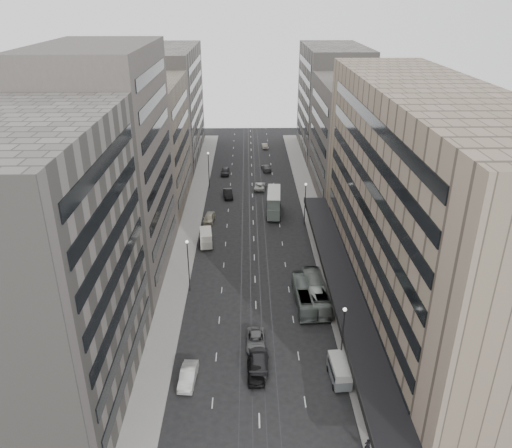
{
  "coord_description": "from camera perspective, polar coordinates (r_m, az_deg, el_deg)",
  "views": [
    {
      "loc": [
        -1.02,
        -51.11,
        40.09
      ],
      "look_at": [
        0.25,
        20.61,
        6.79
      ],
      "focal_mm": 35.0,
      "sensor_mm": 36.0,
      "label": 1
    }
  ],
  "objects": [
    {
      "name": "bus_near",
      "position": [
        71.18,
        5.52,
        -8.13
      ],
      "size": [
        2.73,
        10.35,
        2.86
      ],
      "primitive_type": "imported",
      "rotation": [
        0.0,
        0.0,
        3.17
      ],
      "color": "slate",
      "rests_on": "ground"
    },
    {
      "name": "panel_van",
      "position": [
        86.86,
        -5.74,
        -1.57
      ],
      "size": [
        2.59,
        4.67,
        2.83
      ],
      "rotation": [
        0.0,
        0.0,
        0.1
      ],
      "color": "beige",
      "rests_on": "ground"
    },
    {
      "name": "sedan_7",
      "position": [
        124.44,
        1.16,
        6.46
      ],
      "size": [
        2.69,
        5.26,
        1.46
      ],
      "primitive_type": "imported",
      "rotation": [
        0.0,
        0.0,
        3.27
      ],
      "color": "#4D4D50",
      "rests_on": "ground"
    },
    {
      "name": "building_left_a",
      "position": [
        53.92,
        -23.29,
        -5.07
      ],
      "size": [
        15.0,
        28.0,
        30.0
      ],
      "primitive_type": "cube",
      "color": "slate",
      "rests_on": "ground"
    },
    {
      "name": "lamp_left_far",
      "position": [
        112.03,
        -5.45,
        6.64
      ],
      "size": [
        0.44,
        0.44,
        8.32
      ],
      "color": "#262628",
      "rests_on": "ground"
    },
    {
      "name": "building_left_c",
      "position": [
        103.01,
        -12.59,
        8.77
      ],
      "size": [
        15.0,
        28.0,
        25.0
      ],
      "primitive_type": "cube",
      "color": "#736859",
      "rests_on": "ground"
    },
    {
      "name": "sedan_3",
      "position": [
        60.72,
        0.32,
        -15.36
      ],
      "size": [
        2.64,
        5.98,
        1.71
      ],
      "primitive_type": "imported",
      "rotation": [
        0.0,
        0.0,
        3.1
      ],
      "color": "#28282A",
      "rests_on": "ground"
    },
    {
      "name": "ground",
      "position": [
        64.97,
        0.1,
        -13.2
      ],
      "size": [
        220.0,
        220.0,
        0.0
      ],
      "primitive_type": "plane",
      "color": "black",
      "rests_on": "ground"
    },
    {
      "name": "building_left_b",
      "position": [
        76.6,
        -16.57,
        6.31
      ],
      "size": [
        15.0,
        26.0,
        34.0
      ],
      "primitive_type": "cube",
      "color": "#4E4843",
      "rests_on": "ground"
    },
    {
      "name": "sedan_1",
      "position": [
        59.37,
        -7.77,
        -16.82
      ],
      "size": [
        2.04,
        4.98,
        1.6
      ],
      "primitive_type": "imported",
      "rotation": [
        0.0,
        0.0,
        -0.07
      ],
      "color": "#B9B9B5",
      "rests_on": "ground"
    },
    {
      "name": "sedan_9",
      "position": [
        143.3,
        1.0,
        8.94
      ],
      "size": [
        1.71,
        4.34,
        1.4
      ],
      "primitive_type": "imported",
      "rotation": [
        0.0,
        0.0,
        3.19
      ],
      "color": "#B4A695",
      "rests_on": "ground"
    },
    {
      "name": "sedan_8",
      "position": [
        121.76,
        -3.53,
        6.04
      ],
      "size": [
        2.0,
        4.88,
        1.66
      ],
      "primitive_type": "imported",
      "rotation": [
        0.0,
        0.0,
        -0.01
      ],
      "color": "#292A2C",
      "rests_on": "ground"
    },
    {
      "name": "sidewalk_right",
      "position": [
        98.1,
        6.7,
        0.65
      ],
      "size": [
        4.0,
        125.0,
        0.15
      ],
      "primitive_type": "cube",
      "color": "gray",
      "rests_on": "ground"
    },
    {
      "name": "vw_microbus",
      "position": [
        59.43,
        9.52,
        -16.17
      ],
      "size": [
        2.32,
        4.7,
        2.48
      ],
      "rotation": [
        0.0,
        0.0,
        0.05
      ],
      "color": "slate",
      "rests_on": "ground"
    },
    {
      "name": "sedan_5",
      "position": [
        107.73,
        -3.22,
        3.5
      ],
      "size": [
        2.38,
        5.31,
        1.69
      ],
      "primitive_type": "imported",
      "rotation": [
        0.0,
        0.0,
        0.12
      ],
      "color": "black",
      "rests_on": "ground"
    },
    {
      "name": "double_decker",
      "position": [
        98.41,
        2.04,
        2.5
      ],
      "size": [
        3.21,
        9.0,
        4.85
      ],
      "rotation": [
        0.0,
        0.0,
        -0.06
      ],
      "color": "slate",
      "rests_on": "ground"
    },
    {
      "name": "building_left_d",
      "position": [
        134.27,
        -10.04,
        13.33
      ],
      "size": [
        15.0,
        38.0,
        28.0
      ],
      "primitive_type": "cube",
      "color": "slate",
      "rests_on": "ground"
    },
    {
      "name": "sedan_2",
      "position": [
        63.86,
        -0.02,
        -13.17
      ],
      "size": [
        2.38,
        5.13,
        1.42
      ],
      "primitive_type": "imported",
      "rotation": [
        0.0,
        0.0,
        -0.0
      ],
      "color": "slate",
      "rests_on": "ground"
    },
    {
      "name": "bus_far",
      "position": [
        71.77,
        6.83,
        -7.78
      ],
      "size": [
        3.01,
        11.21,
        3.1
      ],
      "primitive_type": "imported",
      "rotation": [
        0.0,
        0.0,
        3.18
      ],
      "color": "gray",
      "rests_on": "ground"
    },
    {
      "name": "lamp_right_far",
      "position": [
        93.53,
        5.65,
        2.87
      ],
      "size": [
        0.44,
        0.44,
        8.32
      ],
      "color": "#262628",
      "rests_on": "ground"
    },
    {
      "name": "lamp_left_near",
      "position": [
        72.63,
        -7.77,
        -4.06
      ],
      "size": [
        0.44,
        0.44,
        8.32
      ],
      "color": "#262628",
      "rests_on": "ground"
    },
    {
      "name": "sedan_4",
      "position": [
        96.3,
        -5.38,
        0.72
      ],
      "size": [
        2.41,
        4.99,
        1.64
      ],
      "primitive_type": "imported",
      "rotation": [
        0.0,
        0.0,
        -0.1
      ],
      "color": "#BCB59B",
      "rests_on": "ground"
    },
    {
      "name": "building_right_mid",
      "position": [
        109.22,
        11.07,
        9.54
      ],
      "size": [
        15.0,
        28.0,
        24.0
      ],
      "primitive_type": "cube",
      "color": "#4E4843",
      "rests_on": "ground"
    },
    {
      "name": "lamp_right_near",
      "position": [
        58.81,
        9.91,
        -11.93
      ],
      "size": [
        0.44,
        0.44,
        8.32
      ],
      "color": "#262628",
      "rests_on": "ground"
    },
    {
      "name": "pedestrian",
      "position": [
        53.02,
        12.61,
        -23.48
      ],
      "size": [
        0.6,
        0.42,
        1.6
      ],
      "primitive_type": "imported",
      "rotation": [
        0.0,
        0.0,
        3.09
      ],
      "color": "black",
      "rests_on": "sidewalk_right"
    },
    {
      "name": "department_store",
      "position": [
        68.06,
        18.36,
        1.89
      ],
      "size": [
        19.2,
        60.0,
        30.0
      ],
      "color": "gray",
      "rests_on": "ground"
    },
    {
      "name": "sedan_0",
      "position": [
        59.57,
        -0.02,
        -16.3
      ],
      "size": [
        2.06,
        5.04,
        1.71
      ],
      "primitive_type": "imported",
      "rotation": [
        0.0,
        0.0,
        0.01
      ],
      "color": "black",
      "rests_on": "ground"
    },
    {
      "name": "sedan_6",
      "position": [
        112.22,
        0.45,
        4.36
      ],
      "size": [
        2.89,
        5.36,
        1.43
      ],
      "primitive_type": "imported",
      "rotation": [
        0.0,
        0.0,
        3.04
      ],
      "color": "silver",
      "rests_on": "ground"
    },
    {
      "name": "building_right_far",
      "position": [
        137.5,
        8.68,
        13.69
      ],
      "size": [
        15.0,
        32.0,
        28.0
      ],
      "primitive_type": "cube",
      "color": "slate",
      "rests_on": "ground"
    },
    {
      "name": "sidewalk_left",
      "position": [
        97.84,
        -7.37,
        0.54
      ],
      "size": [
        4.0,
        125.0,
        0.15
      ],
      "primitive_type": "cube",
      "color": "gray",
      "rests_on": "ground"
    }
  ]
}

